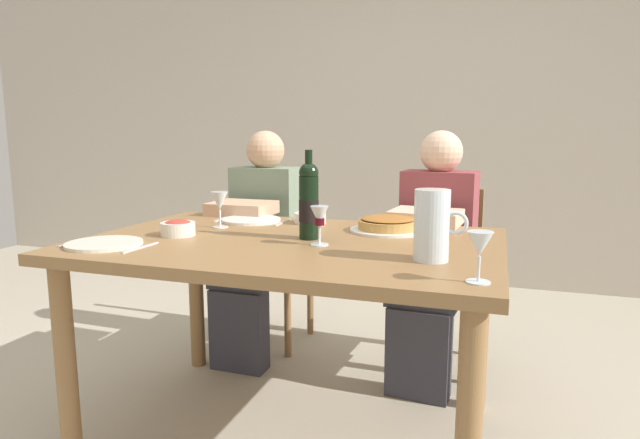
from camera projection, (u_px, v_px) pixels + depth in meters
name	position (u px, v px, depth m)	size (l,w,h in m)	color
ground_plane	(292.00, 431.00, 2.08)	(8.00, 8.00, 0.00)	#B2A893
back_wall	(405.00, 100.00, 4.11)	(8.00, 0.10, 2.80)	beige
dining_table	(291.00, 264.00, 1.97)	(1.50, 1.00, 0.76)	olive
wine_bottle	(309.00, 201.00, 1.95)	(0.07, 0.07, 0.33)	black
water_pitcher	(432.00, 230.00, 1.62)	(0.16, 0.11, 0.22)	silver
baked_tart	(388.00, 224.00, 2.12)	(0.30, 0.30, 0.06)	white
salad_bowl	(178.00, 227.00, 2.03)	(0.13, 0.13, 0.06)	silver
olive_bowl	(310.00, 217.00, 2.31)	(0.14, 0.14, 0.06)	silver
wine_glass_left_diner	(480.00, 246.00, 1.38)	(0.07, 0.07, 0.14)	silver
wine_glass_right_diner	(220.00, 202.00, 2.19)	(0.07, 0.07, 0.15)	silver
wine_glass_centre	(319.00, 218.00, 1.85)	(0.06, 0.06, 0.14)	silver
dinner_plate_left_setting	(104.00, 244.00, 1.85)	(0.26, 0.26, 0.01)	silver
dinner_plate_right_setting	(251.00, 220.00, 2.37)	(0.26, 0.26, 0.01)	white
fork_left_setting	(76.00, 242.00, 1.89)	(0.16, 0.01, 0.01)	silver
knife_left_setting	(140.00, 248.00, 1.81)	(0.18, 0.01, 0.01)	silver
knife_right_setting	(283.00, 222.00, 2.32)	(0.18, 0.01, 0.01)	silver
spoon_right_setting	(221.00, 219.00, 2.41)	(0.16, 0.01, 0.01)	silver
chair_left	(276.00, 251.00, 2.99)	(0.40, 0.40, 0.87)	olive
diner_left	(258.00, 237.00, 2.75)	(0.34, 0.50, 1.16)	gray
chair_right	(441.00, 263.00, 2.70)	(0.44, 0.44, 0.87)	olive
diner_right	(433.00, 249.00, 2.46)	(0.37, 0.53, 1.16)	#8E3D42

